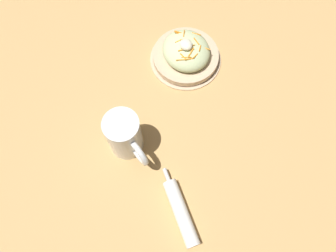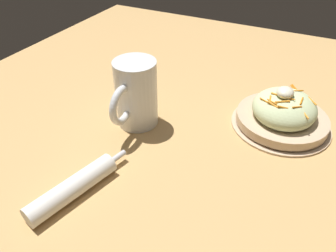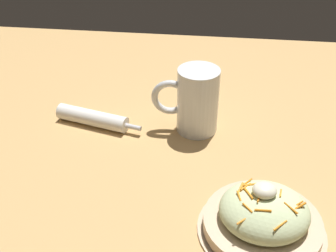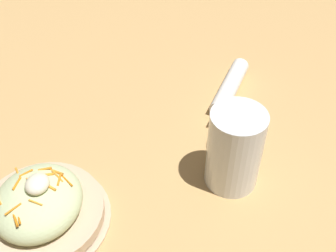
% 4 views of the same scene
% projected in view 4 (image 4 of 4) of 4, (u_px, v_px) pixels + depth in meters
% --- Properties ---
extents(ground_plane, '(1.43, 1.43, 0.00)m').
position_uv_depth(ground_plane, '(128.00, 167.00, 0.76)').
color(ground_plane, tan).
extents(salad_plate, '(0.21, 0.21, 0.10)m').
position_uv_depth(salad_plate, '(40.00, 208.00, 0.66)').
color(salad_plate, '#D1B28E').
rests_on(salad_plate, ground_plane).
extents(beer_mug, '(0.15, 0.09, 0.15)m').
position_uv_depth(beer_mug, '(234.00, 152.00, 0.70)').
color(beer_mug, white).
rests_on(beer_mug, ground_plane).
extents(napkin_roll, '(0.20, 0.08, 0.04)m').
position_uv_depth(napkin_roll, '(230.00, 87.00, 0.90)').
color(napkin_roll, white).
rests_on(napkin_roll, ground_plane).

